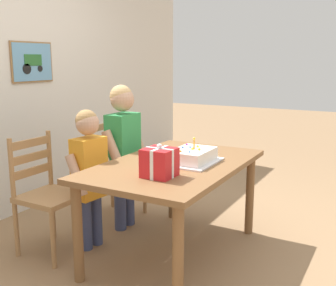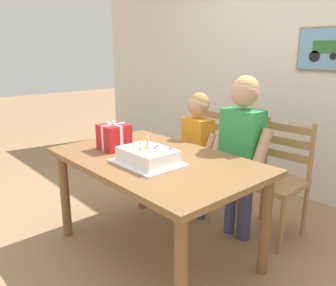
% 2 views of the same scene
% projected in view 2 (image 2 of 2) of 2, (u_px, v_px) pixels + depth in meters
% --- Properties ---
extents(ground_plane, '(20.00, 20.00, 0.00)m').
position_uv_depth(ground_plane, '(156.00, 251.00, 2.52)').
color(ground_plane, '#997551').
extents(back_wall, '(6.40, 0.11, 2.60)m').
position_uv_depth(back_wall, '(295.00, 66.00, 3.32)').
color(back_wall, silver).
rests_on(back_wall, ground).
extents(dining_table, '(1.48, 0.92, 0.73)m').
position_uv_depth(dining_table, '(155.00, 171.00, 2.35)').
color(dining_table, brown).
rests_on(dining_table, ground).
extents(birthday_cake, '(0.44, 0.34, 0.19)m').
position_uv_depth(birthday_cake, '(148.00, 157.00, 2.20)').
color(birthday_cake, silver).
rests_on(birthday_cake, dining_table).
extents(gift_box_red_large, '(0.20, 0.20, 0.22)m').
position_uv_depth(gift_box_red_large, '(114.00, 137.00, 2.52)').
color(gift_box_red_large, red).
rests_on(gift_box_red_large, dining_table).
extents(chair_left, '(0.42, 0.42, 0.92)m').
position_uv_depth(chair_left, '(198.00, 155.00, 3.27)').
color(chair_left, '#A87A4C').
rests_on(chair_left, ground).
extents(chair_right, '(0.44, 0.44, 0.92)m').
position_uv_depth(chair_right, '(276.00, 179.00, 2.66)').
color(chair_right, '#A87A4C').
rests_on(chair_right, ground).
extents(child_older, '(0.46, 0.26, 1.27)m').
position_uv_depth(child_older, '(242.00, 143.00, 2.55)').
color(child_older, '#38426B').
rests_on(child_older, ground).
extents(child_younger, '(0.42, 0.24, 1.11)m').
position_uv_depth(child_younger, '(197.00, 143.00, 2.90)').
color(child_younger, '#38426B').
rests_on(child_younger, ground).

